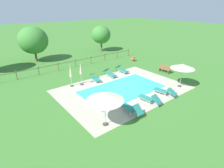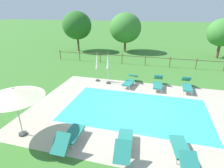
{
  "view_description": "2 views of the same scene",
  "coord_description": "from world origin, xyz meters",
  "px_view_note": "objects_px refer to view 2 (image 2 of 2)",
  "views": [
    {
      "loc": [
        -10.23,
        -11.36,
        7.27
      ],
      "look_at": [
        -0.87,
        0.5,
        0.6
      ],
      "focal_mm": 28.44,
      "sensor_mm": 36.0,
      "label": 1
    },
    {
      "loc": [
        1.0,
        -8.79,
        5.17
      ],
      "look_at": [
        -1.88,
        1.99,
        0.55
      ],
      "focal_mm": 29.06,
      "sensor_mm": 36.0,
      "label": 2
    }
  ],
  "objects_px": {
    "sun_lounger_north_mid": "(124,143)",
    "tree_far_west": "(77,25)",
    "patio_umbrella_closed_row_west": "(97,63)",
    "patio_umbrella_closed_row_centre": "(108,64)",
    "sun_lounger_north_far": "(187,85)",
    "sun_lounger_south_near_corner": "(158,83)",
    "sun_lounger_north_near_steps": "(130,81)",
    "tree_centre": "(125,28)",
    "patio_umbrella_open_by_bench": "(14,93)",
    "sun_lounger_north_end": "(183,151)",
    "tree_west_mid": "(222,33)",
    "sun_lounger_south_mid": "(70,137)"
  },
  "relations": [
    {
      "from": "sun_lounger_north_mid",
      "to": "patio_umbrella_closed_row_centre",
      "type": "bearing_deg",
      "value": 111.15
    },
    {
      "from": "tree_west_mid",
      "to": "patio_umbrella_closed_row_west",
      "type": "bearing_deg",
      "value": -136.48
    },
    {
      "from": "sun_lounger_south_near_corner",
      "to": "sun_lounger_north_end",
      "type": "bearing_deg",
      "value": -80.63
    },
    {
      "from": "sun_lounger_north_end",
      "to": "sun_lounger_south_near_corner",
      "type": "bearing_deg",
      "value": 99.37
    },
    {
      "from": "sun_lounger_north_mid",
      "to": "tree_west_mid",
      "type": "bearing_deg",
      "value": 66.82
    },
    {
      "from": "sun_lounger_north_mid",
      "to": "patio_umbrella_closed_row_centre",
      "type": "height_order",
      "value": "patio_umbrella_closed_row_centre"
    },
    {
      "from": "sun_lounger_north_end",
      "to": "tree_centre",
      "type": "height_order",
      "value": "tree_centre"
    },
    {
      "from": "sun_lounger_north_end",
      "to": "sun_lounger_south_near_corner",
      "type": "distance_m",
      "value": 6.64
    },
    {
      "from": "sun_lounger_north_end",
      "to": "patio_umbrella_closed_row_west",
      "type": "distance_m",
      "value": 8.84
    },
    {
      "from": "sun_lounger_north_near_steps",
      "to": "sun_lounger_north_far",
      "type": "height_order",
      "value": "sun_lounger_north_far"
    },
    {
      "from": "patio_umbrella_open_by_bench",
      "to": "tree_centre",
      "type": "bearing_deg",
      "value": 86.65
    },
    {
      "from": "sun_lounger_south_mid",
      "to": "sun_lounger_north_end",
      "type": "bearing_deg",
      "value": 4.22
    },
    {
      "from": "sun_lounger_north_near_steps",
      "to": "tree_west_mid",
      "type": "distance_m",
      "value": 13.54
    },
    {
      "from": "tree_centre",
      "to": "patio_umbrella_closed_row_centre",
      "type": "bearing_deg",
      "value": -85.11
    },
    {
      "from": "tree_west_mid",
      "to": "patio_umbrella_open_by_bench",
      "type": "bearing_deg",
      "value": -124.47
    },
    {
      "from": "sun_lounger_south_mid",
      "to": "tree_west_mid",
      "type": "distance_m",
      "value": 19.93
    },
    {
      "from": "sun_lounger_north_far",
      "to": "tree_far_west",
      "type": "distance_m",
      "value": 16.13
    },
    {
      "from": "patio_umbrella_closed_row_west",
      "to": "patio_umbrella_closed_row_centre",
      "type": "xyz_separation_m",
      "value": [
        0.94,
        -0.29,
        0.11
      ]
    },
    {
      "from": "sun_lounger_north_far",
      "to": "patio_umbrella_open_by_bench",
      "type": "bearing_deg",
      "value": -137.17
    },
    {
      "from": "sun_lounger_north_end",
      "to": "tree_west_mid",
      "type": "height_order",
      "value": "tree_west_mid"
    },
    {
      "from": "sun_lounger_south_near_corner",
      "to": "tree_centre",
      "type": "bearing_deg",
      "value": 112.3
    },
    {
      "from": "sun_lounger_north_end",
      "to": "tree_centre",
      "type": "xyz_separation_m",
      "value": [
        -5.65,
        17.69,
        2.61
      ]
    },
    {
      "from": "sun_lounger_north_mid",
      "to": "tree_far_west",
      "type": "distance_m",
      "value": 19.32
    },
    {
      "from": "sun_lounger_north_mid",
      "to": "tree_west_mid",
      "type": "xyz_separation_m",
      "value": [
        7.33,
        17.12,
        2.45
      ]
    },
    {
      "from": "sun_lounger_north_far",
      "to": "tree_far_west",
      "type": "relative_size",
      "value": 0.4
    },
    {
      "from": "patio_umbrella_closed_row_west",
      "to": "patio_umbrella_closed_row_centre",
      "type": "distance_m",
      "value": 0.99
    },
    {
      "from": "tree_far_west",
      "to": "tree_centre",
      "type": "xyz_separation_m",
      "value": [
        6.02,
        1.23,
        -0.28
      ]
    },
    {
      "from": "sun_lounger_north_mid",
      "to": "patio_umbrella_open_by_bench",
      "type": "bearing_deg",
      "value": -177.61
    },
    {
      "from": "patio_umbrella_closed_row_centre",
      "to": "tree_centre",
      "type": "bearing_deg",
      "value": 94.89
    },
    {
      "from": "sun_lounger_north_mid",
      "to": "tree_far_west",
      "type": "height_order",
      "value": "tree_far_west"
    },
    {
      "from": "sun_lounger_south_near_corner",
      "to": "patio_umbrella_closed_row_west",
      "type": "height_order",
      "value": "patio_umbrella_closed_row_west"
    },
    {
      "from": "sun_lounger_north_near_steps",
      "to": "sun_lounger_north_end",
      "type": "distance_m",
      "value": 7.24
    },
    {
      "from": "patio_umbrella_open_by_bench",
      "to": "patio_umbrella_closed_row_west",
      "type": "relative_size",
      "value": 1.06
    },
    {
      "from": "sun_lounger_north_far",
      "to": "sun_lounger_south_mid",
      "type": "height_order",
      "value": "sun_lounger_south_mid"
    },
    {
      "from": "tree_far_west",
      "to": "patio_umbrella_open_by_bench",
      "type": "bearing_deg",
      "value": -73.49
    },
    {
      "from": "sun_lounger_south_mid",
      "to": "patio_umbrella_closed_row_west",
      "type": "distance_m",
      "value": 7.25
    },
    {
      "from": "tree_centre",
      "to": "tree_far_west",
      "type": "bearing_deg",
      "value": -168.41
    },
    {
      "from": "sun_lounger_south_mid",
      "to": "tree_west_mid",
      "type": "xyz_separation_m",
      "value": [
        9.55,
        17.33,
        2.45
      ]
    },
    {
      "from": "sun_lounger_north_near_steps",
      "to": "patio_umbrella_closed_row_centre",
      "type": "bearing_deg",
      "value": -176.05
    },
    {
      "from": "sun_lounger_north_near_steps",
      "to": "patio_umbrella_open_by_bench",
      "type": "distance_m",
      "value": 7.95
    },
    {
      "from": "sun_lounger_south_near_corner",
      "to": "patio_umbrella_open_by_bench",
      "type": "bearing_deg",
      "value": -129.36
    },
    {
      "from": "sun_lounger_north_end",
      "to": "patio_umbrella_closed_row_centre",
      "type": "relative_size",
      "value": 0.89
    },
    {
      "from": "patio_umbrella_open_by_bench",
      "to": "tree_far_west",
      "type": "height_order",
      "value": "tree_far_west"
    },
    {
      "from": "patio_umbrella_closed_row_centre",
      "to": "sun_lounger_north_far",
      "type": "bearing_deg",
      "value": 2.54
    },
    {
      "from": "sun_lounger_north_mid",
      "to": "patio_umbrella_open_by_bench",
      "type": "xyz_separation_m",
      "value": [
        -4.55,
        -0.19,
        1.67
      ]
    },
    {
      "from": "sun_lounger_north_near_steps",
      "to": "tree_far_west",
      "type": "xyz_separation_m",
      "value": [
        -8.61,
        9.9,
        2.9
      ]
    },
    {
      "from": "sun_lounger_north_mid",
      "to": "tree_west_mid",
      "type": "height_order",
      "value": "tree_west_mid"
    },
    {
      "from": "sun_lounger_north_mid",
      "to": "sun_lounger_south_near_corner",
      "type": "bearing_deg",
      "value": 80.89
    },
    {
      "from": "tree_centre",
      "to": "sun_lounger_north_mid",
      "type": "bearing_deg",
      "value": -78.88
    },
    {
      "from": "sun_lounger_north_end",
      "to": "patio_umbrella_closed_row_west",
      "type": "relative_size",
      "value": 0.94
    }
  ]
}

